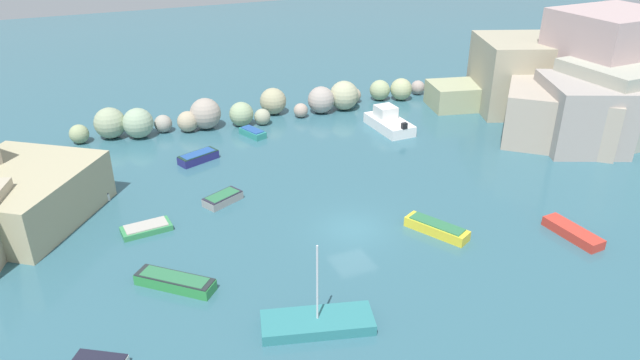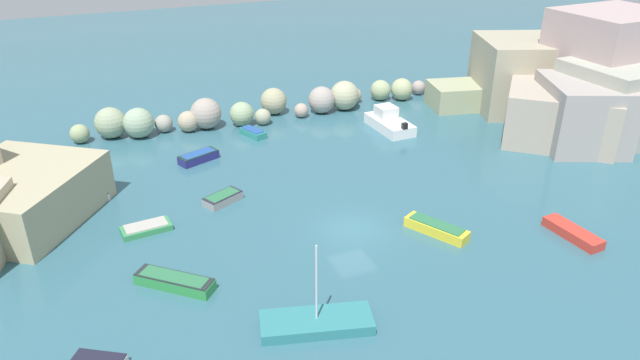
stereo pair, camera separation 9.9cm
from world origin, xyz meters
name	(u,v)px [view 2 (the right image)]	position (x,y,z in m)	size (l,w,h in m)	color
cove_water	(353,229)	(0.00, 0.00, 0.00)	(160.00, 160.00, 0.00)	#326270
cliff_headland_right	(576,87)	(25.95, 9.07, 3.25)	(19.03, 20.71, 9.66)	#A39992
rock_breakwater	(258,107)	(0.45, 20.54, 1.17)	(33.82, 4.19, 2.73)	#9AA778
moored_boat_0	(199,157)	(-6.52, 13.68, 0.36)	(3.27, 2.21, 0.69)	navy
moored_boat_1	(146,228)	(-11.71, 4.75, 0.21)	(3.06, 1.65, 0.44)	#368D52
moored_boat_2	(223,198)	(-6.48, 6.49, 0.31)	(2.86, 2.25, 0.59)	gray
moored_boat_3	(317,322)	(-5.52, -7.40, 0.29)	(5.67, 3.30, 4.61)	teal
moored_boat_4	(175,281)	(-11.14, -1.57, 0.35)	(3.97, 3.73, 0.67)	#2F8C42
moored_boat_5	(253,133)	(-1.16, 16.97, 0.30)	(1.87, 2.70, 0.62)	teal
moored_boat_6	(573,233)	(11.71, -5.97, 0.30)	(1.40, 3.85, 0.60)	red
moored_boat_8	(436,228)	(4.44, -2.40, 0.34)	(2.79, 4.03, 0.70)	yellow
moored_boat_9	(389,122)	(10.22, 13.91, 0.64)	(2.47, 5.08, 1.89)	white
moored_boat_10	(75,202)	(-15.56, 9.89, 0.28)	(4.37, 2.16, 0.56)	white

